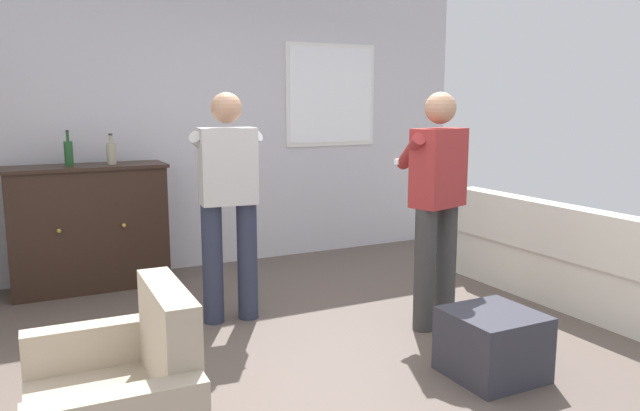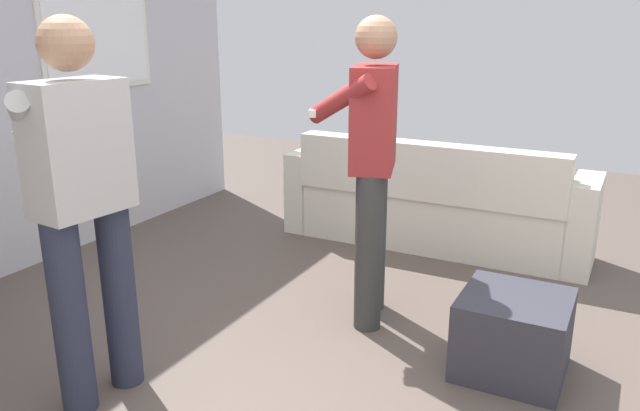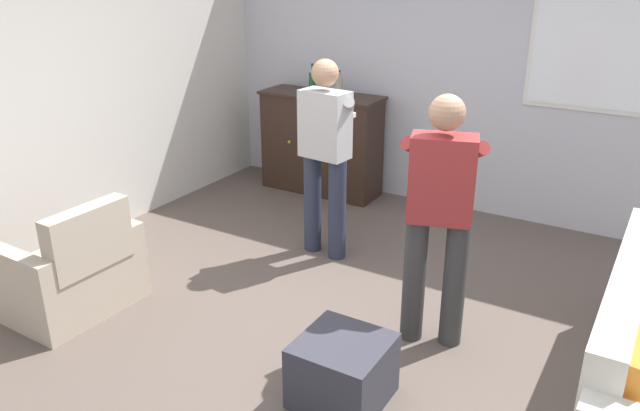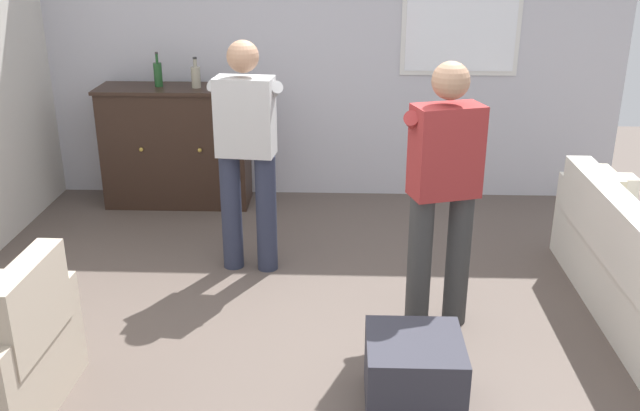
{
  "view_description": "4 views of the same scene",
  "coord_description": "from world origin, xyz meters",
  "views": [
    {
      "loc": [
        -2.01,
        -3.3,
        1.62
      ],
      "look_at": [
        -0.16,
        0.34,
        0.93
      ],
      "focal_mm": 35.0,
      "sensor_mm": 36.0,
      "label": 1
    },
    {
      "loc": [
        -2.35,
        -1.07,
        1.67
      ],
      "look_at": [
        0.12,
        0.22,
        0.82
      ],
      "focal_mm": 35.0,
      "sensor_mm": 36.0,
      "label": 2
    },
    {
      "loc": [
        1.9,
        -3.28,
        2.43
      ],
      "look_at": [
        -0.12,
        0.11,
        0.84
      ],
      "focal_mm": 35.0,
      "sensor_mm": 36.0,
      "label": 3
    },
    {
      "loc": [
        0.11,
        -3.82,
        2.37
      ],
      "look_at": [
        -0.03,
        0.07,
        0.86
      ],
      "focal_mm": 40.0,
      "sensor_mm": 36.0,
      "label": 4
    }
  ],
  "objects": [
    {
      "name": "ottoman",
      "position": [
        0.48,
        -0.64,
        0.2
      ],
      "size": [
        0.5,
        0.5,
        0.39
      ],
      "primitive_type": "cube",
      "color": "#33333D",
      "rests_on": "ground"
    },
    {
      "name": "person_standing_left",
      "position": [
        -0.58,
        0.98,
        0.94
      ],
      "size": [
        0.55,
        0.49,
        1.68
      ],
      "color": "#282D42",
      "rests_on": "ground"
    },
    {
      "name": "ground",
      "position": [
        0.0,
        0.0,
        0.0
      ],
      "size": [
        10.4,
        10.4,
        0.0
      ],
      "primitive_type": "plane",
      "color": "brown"
    },
    {
      "name": "person_standing_right",
      "position": [
        0.7,
        0.21,
        0.94
      ],
      "size": [
        0.53,
        0.52,
        1.68
      ],
      "color": "#383838",
      "rests_on": "ground"
    },
    {
      "name": "couch",
      "position": [
        1.98,
        0.25,
        0.33
      ],
      "size": [
        0.57,
        2.28,
        0.82
      ],
      "color": "silver",
      "rests_on": "ground"
    }
  ]
}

